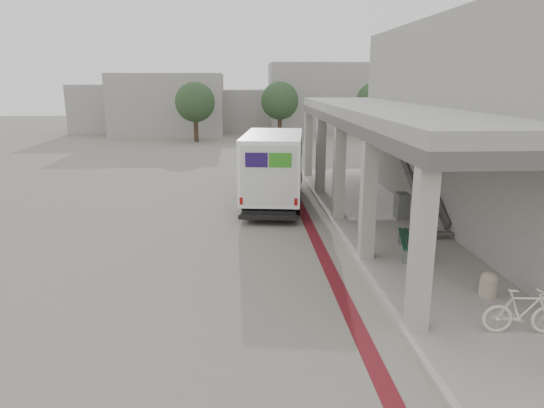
{
  "coord_description": "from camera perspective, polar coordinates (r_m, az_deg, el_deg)",
  "views": [
    {
      "loc": [
        -1.27,
        -12.0,
        4.85
      ],
      "look_at": [
        -0.48,
        0.74,
        1.6
      ],
      "focal_mm": 32.0,
      "sensor_mm": 36.0,
      "label": 1
    }
  ],
  "objects": [
    {
      "name": "ground",
      "position": [
        13.01,
        2.35,
        -7.62
      ],
      "size": [
        120.0,
        120.0,
        0.0
      ],
      "primitive_type": "plane",
      "color": "slate",
      "rests_on": "ground"
    },
    {
      "name": "bike_lane_stripe",
      "position": [
        14.99,
        5.38,
        -4.64
      ],
      "size": [
        0.35,
        40.0,
        0.01
      ],
      "primitive_type": "cube",
      "color": "#5C1218",
      "rests_on": "ground"
    },
    {
      "name": "sidewalk",
      "position": [
        13.96,
        19.03,
        -6.61
      ],
      "size": [
        4.4,
        28.0,
        0.12
      ],
      "primitive_type": "cube",
      "color": "gray",
      "rests_on": "ground"
    },
    {
      "name": "transit_building",
      "position": [
        18.44,
        22.81,
        8.68
      ],
      "size": [
        7.6,
        17.0,
        7.0
      ],
      "color": "gray",
      "rests_on": "ground"
    },
    {
      "name": "distant_backdrop",
      "position": [
        47.96,
        -5.53,
        11.67
      ],
      "size": [
        28.0,
        10.0,
        6.5
      ],
      "color": "gray",
      "rests_on": "ground"
    },
    {
      "name": "tree_left",
      "position": [
        40.21,
        -9.05,
        11.75
      ],
      "size": [
        3.2,
        3.2,
        4.8
      ],
      "color": "#38281C",
      "rests_on": "ground"
    },
    {
      "name": "tree_mid",
      "position": [
        42.16,
        0.93,
        12.03
      ],
      "size": [
        3.2,
        3.2,
        4.8
      ],
      "color": "#38281C",
      "rests_on": "ground"
    },
    {
      "name": "tree_right",
      "position": [
        42.56,
        12.07,
        11.74
      ],
      "size": [
        3.2,
        3.2,
        4.8
      ],
      "color": "#38281C",
      "rests_on": "ground"
    },
    {
      "name": "fedex_truck",
      "position": [
        19.52,
        0.26,
        4.55
      ],
      "size": [
        2.93,
        7.02,
        2.9
      ],
      "rotation": [
        0.0,
        0.0,
        -0.13
      ],
      "color": "black",
      "rests_on": "ground"
    },
    {
      "name": "bench",
      "position": [
        14.17,
        15.72,
        -4.37
      ],
      "size": [
        0.87,
        1.99,
        0.46
      ],
      "rotation": [
        0.0,
        0.0,
        -0.24
      ],
      "color": "slate",
      "rests_on": "sidewalk"
    },
    {
      "name": "bollard_far",
      "position": [
        12.1,
        24.12,
        -8.57
      ],
      "size": [
        0.38,
        0.38,
        0.58
      ],
      "color": "tan",
      "rests_on": "sidewalk"
    },
    {
      "name": "utility_cabinet",
      "position": [
        17.62,
        15.01,
        -0.23
      ],
      "size": [
        0.42,
        0.56,
        0.93
      ],
      "primitive_type": "cube",
      "rotation": [
        0.0,
        0.0,
        0.0
      ],
      "color": "gray",
      "rests_on": "sidewalk"
    },
    {
      "name": "bicycle_cream",
      "position": [
        10.63,
        27.41,
        -11.18
      ],
      "size": [
        1.54,
        0.58,
        0.91
      ],
      "primitive_type": "imported",
      "rotation": [
        0.0,
        0.0,
        1.46
      ],
      "color": "silver",
      "rests_on": "sidewalk"
    }
  ]
}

